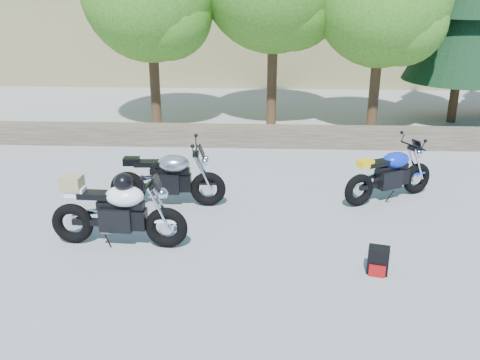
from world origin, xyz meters
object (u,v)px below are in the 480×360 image
Objects in this scene: silver_bike at (168,179)px; white_bike at (117,210)px; blue_bike at (390,175)px; backpack at (378,261)px.

white_bike is (-0.53, -1.63, 0.07)m from silver_bike.
blue_bike is (4.75, 2.13, -0.10)m from white_bike.
white_bike is at bearing -176.04° from backpack.
white_bike reaches higher than blue_bike.
backpack is at bearing -6.87° from white_bike.
white_bike is 4.08m from backpack.
silver_bike is 4.24m from blue_bike.
blue_bike reaches higher than backpack.
silver_bike reaches higher than blue_bike.
silver_bike is 1.72m from white_bike.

